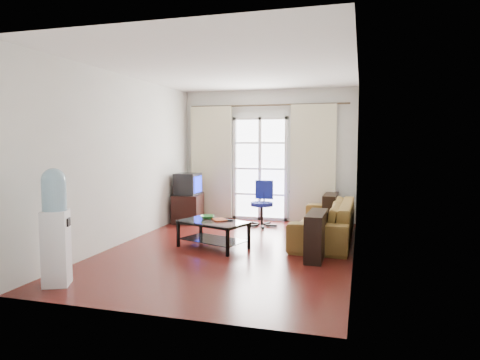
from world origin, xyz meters
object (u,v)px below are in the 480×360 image
Objects in this scene: tv_stand at (188,208)px; water_cooler at (55,225)px; sofa at (324,221)px; crt_tv at (187,184)px; task_chair at (262,213)px; coffee_table at (213,231)px.

tv_stand is 4.07m from water_cooler.
sofa is 4.17m from water_cooler.
tv_stand is 1.57× the size of crt_tv.
task_chair is (1.57, -0.04, -0.02)m from tv_stand.
water_cooler is (-1.13, -2.12, 0.43)m from coffee_table.
sofa is at bearing -27.49° from tv_stand.
sofa is 1.54m from task_chair.
water_cooler is at bearing -98.07° from tv_stand.
crt_tv is at bearing 66.84° from water_cooler.
coffee_table is 2.28m from tv_stand.
tv_stand is at bearing -107.12° from sofa.
sofa is 2.99m from crt_tv.
sofa is at bearing -34.28° from task_chair.
task_chair is 0.66× the size of water_cooler.
tv_stand is at bearing 66.85° from water_cooler.
crt_tv is at bearing -97.41° from tv_stand.
coffee_table is at bearing -57.09° from sofa.
sofa reaches higher than tv_stand.
coffee_table is 1.91m from task_chair.
water_cooler is (-2.74, -3.12, 0.37)m from sofa.
crt_tv is 3.99m from water_cooler.
coffee_table is at bearing -66.94° from tv_stand.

